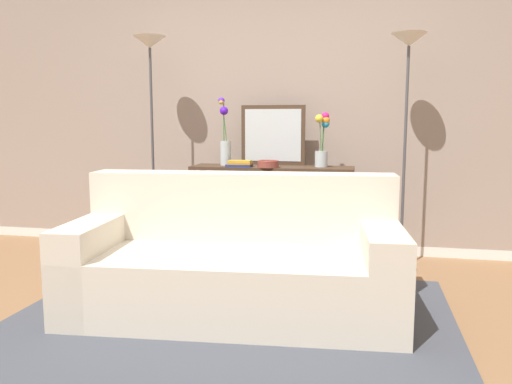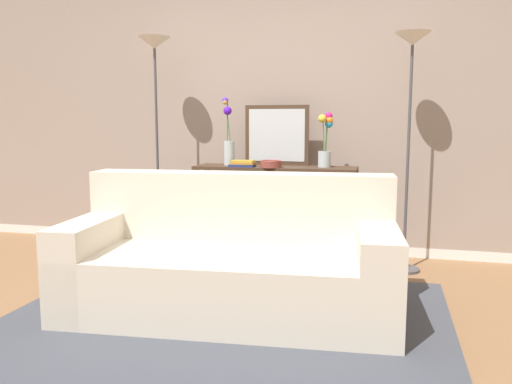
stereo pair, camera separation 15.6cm
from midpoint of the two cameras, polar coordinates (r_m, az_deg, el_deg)
The scene contains 13 objects.
ground_plane at distance 3.20m, azimuth -6.27°, elevation -14.92°, with size 16.00×16.00×0.02m, color #936B47.
back_wall at distance 4.94m, azimuth 1.02°, elevation 10.52°, with size 12.00×0.15×2.92m.
area_rug at distance 3.29m, azimuth -4.28°, elevation -13.94°, with size 2.73×2.09×0.01m.
couch at distance 3.34m, azimuth -3.63°, elevation -8.06°, with size 2.13×1.09×0.88m.
console_table at distance 4.54m, azimuth 0.79°, elevation -0.35°, with size 1.42×0.37×0.83m.
floor_lamp_left at distance 4.75m, azimuth -12.54°, elevation 11.50°, with size 0.28×0.28×1.97m.
floor_lamp_right at distance 4.33m, azimuth 15.44°, elevation 11.27°, with size 0.28×0.28×1.92m.
wall_mirror at distance 4.65m, azimuth 0.93°, elevation 6.33°, with size 0.58×0.02×0.54m.
vase_tall_flowers at distance 4.62m, azimuth -4.45°, elevation 5.70°, with size 0.11×0.12×0.60m.
vase_short_flowers at distance 4.47m, azimuth 6.39°, elevation 5.56°, with size 0.12×0.12×0.47m.
fruit_bowl at distance 4.40m, azimuth 0.34°, elevation 3.15°, with size 0.19×0.19×0.06m.
book_stack at distance 4.47m, azimuth -2.83°, elevation 3.15°, with size 0.22×0.15×0.06m.
book_row_under_console at distance 4.74m, azimuth -4.02°, elevation -6.47°, with size 0.36×0.18×0.13m.
Camera 1 is at (0.86, -2.82, 1.23)m, focal length 36.03 mm.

